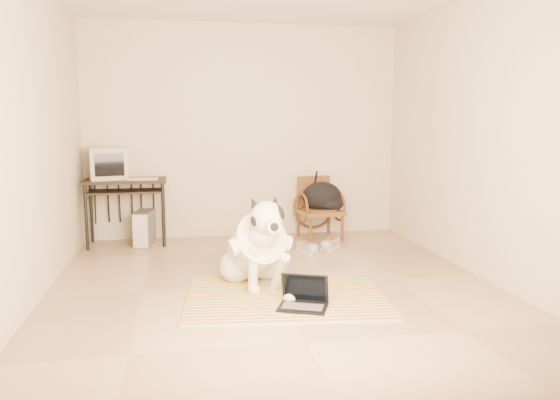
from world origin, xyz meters
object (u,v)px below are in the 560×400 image
object	(u,v)px
laptop	(304,299)
pc_tower	(144,228)
crt_monitor	(108,164)
dog	(257,248)
rattan_chair	(319,208)
computer_desk	(126,189)
backpack	(324,198)

from	to	relation	value
laptop	pc_tower	bearing A→B (deg)	118.35
crt_monitor	pc_tower	distance (m)	0.88
laptop	dog	bearing A→B (deg)	113.38
rattan_chair	crt_monitor	bearing A→B (deg)	177.77
computer_desk	backpack	xyz separation A→B (m)	(2.42, -0.10, -0.16)
computer_desk	pc_tower	bearing A→B (deg)	-9.28
crt_monitor	backpack	size ratio (longest dim) A/B	0.97
dog	computer_desk	xyz separation A→B (m)	(-1.31, 1.96, 0.33)
rattan_chair	computer_desk	bearing A→B (deg)	178.98
dog	crt_monitor	xyz separation A→B (m)	(-1.51, 2.02, 0.63)
computer_desk	rattan_chair	size ratio (longest dim) A/B	1.24
laptop	crt_monitor	bearing A→B (deg)	123.87
dog	laptop	size ratio (longest dim) A/B	2.65
laptop	computer_desk	size ratio (longest dim) A/B	0.47
dog	pc_tower	world-z (taller)	dog
computer_desk	backpack	bearing A→B (deg)	-2.47
crt_monitor	rattan_chair	distance (m)	2.64
computer_desk	pc_tower	world-z (taller)	computer_desk
laptop	rattan_chair	size ratio (longest dim) A/B	0.58
crt_monitor	pc_tower	bearing A→B (deg)	-12.82
laptop	rattan_chair	xyz separation A→B (m)	(0.78, 2.57, 0.31)
dog	laptop	xyz separation A→B (m)	(0.28, -0.66, -0.27)
dog	backpack	distance (m)	2.17
backpack	crt_monitor	bearing A→B (deg)	176.45
computer_desk	rattan_chair	bearing A→B (deg)	-1.02
laptop	backpack	xyz separation A→B (m)	(0.82, 2.51, 0.44)
crt_monitor	rattan_chair	bearing A→B (deg)	-2.23
crt_monitor	backpack	world-z (taller)	crt_monitor
laptop	rattan_chair	bearing A→B (deg)	73.22
computer_desk	pc_tower	distance (m)	0.52
pc_tower	rattan_chair	bearing A→B (deg)	-0.24
computer_desk	backpack	distance (m)	2.43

